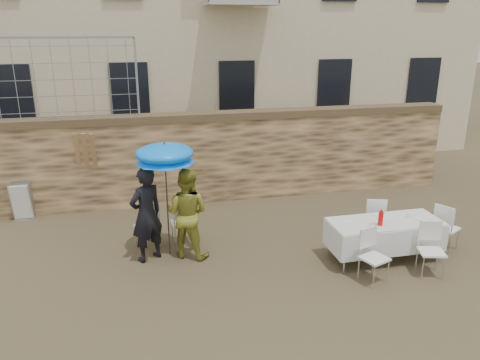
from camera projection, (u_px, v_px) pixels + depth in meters
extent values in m
plane|color=brown|center=(246.00, 309.00, 7.37)|extent=(80.00, 80.00, 0.00)
cube|color=olive|center=(200.00, 158.00, 11.65)|extent=(13.00, 0.50, 2.20)
imported|color=black|center=(146.00, 215.00, 8.65)|extent=(0.80, 0.73, 1.84)
imported|color=gold|center=(187.00, 213.00, 8.82)|extent=(1.07, 1.00, 1.76)
cylinder|color=#3F3F44|center=(168.00, 210.00, 8.82)|extent=(0.03, 0.03, 1.87)
cone|color=#0A7AF8|center=(165.00, 156.00, 8.49)|extent=(1.11, 1.11, 0.22)
cube|color=silver|center=(386.00, 222.00, 8.73)|extent=(2.10, 0.85, 0.05)
cylinder|color=silver|center=(345.00, 254.00, 8.33)|extent=(0.04, 0.04, 0.74)
cylinder|color=silver|center=(439.00, 244.00, 8.73)|extent=(0.04, 0.04, 0.74)
cylinder|color=silver|center=(330.00, 238.00, 8.97)|extent=(0.04, 0.04, 0.74)
cylinder|color=silver|center=(418.00, 229.00, 9.37)|extent=(0.04, 0.04, 0.74)
cylinder|color=red|center=(381.00, 219.00, 8.50)|extent=(0.09, 0.09, 0.26)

